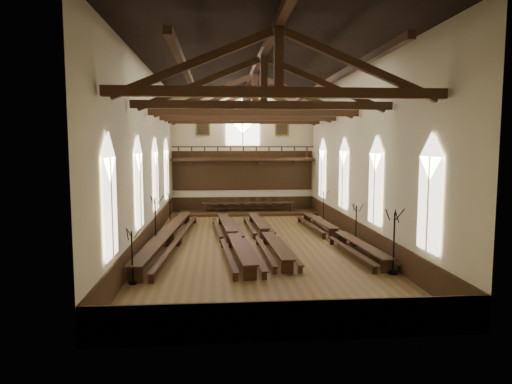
{
  "coord_description": "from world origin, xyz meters",
  "views": [
    {
      "loc": [
        -2.03,
        -25.51,
        5.66
      ],
      "look_at": [
        0.18,
        1.5,
        2.82
      ],
      "focal_mm": 32.0,
      "sensor_mm": 36.0,
      "label": 1
    }
  ],
  "objects_px": {
    "refectory_row_c": "(266,233)",
    "candelabrum_left_near": "(132,267)",
    "dais": "(248,212)",
    "candelabrum_right_mid": "(356,233)",
    "candelabrum_left_far": "(170,213)",
    "refectory_row_a": "(167,235)",
    "refectory_row_b": "(232,236)",
    "refectory_row_d": "(337,233)",
    "candelabrum_left_mid": "(156,231)",
    "candelabrum_right_far": "(324,213)",
    "candelabrum_right_near": "(393,254)",
    "high_table": "(248,204)"
  },
  "relations": [
    {
      "from": "high_table",
      "to": "candelabrum_left_near",
      "type": "bearing_deg",
      "value": -107.71
    },
    {
      "from": "dais",
      "to": "candelabrum_right_mid",
      "type": "bearing_deg",
      "value": -67.44
    },
    {
      "from": "candelabrum_left_mid",
      "to": "candelabrum_right_far",
      "type": "bearing_deg",
      "value": 32.38
    },
    {
      "from": "refectory_row_a",
      "to": "candelabrum_right_mid",
      "type": "bearing_deg",
      "value": -5.94
    },
    {
      "from": "refectory_row_d",
      "to": "high_table",
      "type": "bearing_deg",
      "value": 111.65
    },
    {
      "from": "dais",
      "to": "candelabrum_right_mid",
      "type": "relative_size",
      "value": 4.75
    },
    {
      "from": "dais",
      "to": "candelabrum_left_near",
      "type": "relative_size",
      "value": 4.93
    },
    {
      "from": "candelabrum_left_near",
      "to": "candelabrum_right_far",
      "type": "xyz_separation_m",
      "value": [
        11.1,
        13.94,
        0.01
      ]
    },
    {
      "from": "candelabrum_left_near",
      "to": "candelabrum_left_mid",
      "type": "xyz_separation_m",
      "value": [
        0.0,
        6.9,
        0.17
      ]
    },
    {
      "from": "refectory_row_b",
      "to": "refectory_row_c",
      "type": "xyz_separation_m",
      "value": [
        1.97,
        0.7,
        -0.03
      ]
    },
    {
      "from": "refectory_row_b",
      "to": "candelabrum_left_near",
      "type": "distance_m",
      "value": 8.12
    },
    {
      "from": "refectory_row_b",
      "to": "candelabrum_right_far",
      "type": "relative_size",
      "value": 6.13
    },
    {
      "from": "candelabrum_left_near",
      "to": "candelabrum_left_far",
      "type": "height_order",
      "value": "candelabrum_left_near"
    },
    {
      "from": "refectory_row_a",
      "to": "candelabrum_left_near",
      "type": "height_order",
      "value": "candelabrum_left_near"
    },
    {
      "from": "candelabrum_right_mid",
      "to": "refectory_row_a",
      "type": "bearing_deg",
      "value": 174.06
    },
    {
      "from": "refectory_row_c",
      "to": "refectory_row_d",
      "type": "relative_size",
      "value": 0.99
    },
    {
      "from": "refectory_row_a",
      "to": "refectory_row_d",
      "type": "xyz_separation_m",
      "value": [
        9.76,
        0.17,
        -0.07
      ]
    },
    {
      "from": "candelabrum_right_far",
      "to": "candelabrum_right_near",
      "type": "bearing_deg",
      "value": -90.0
    },
    {
      "from": "refectory_row_d",
      "to": "candelabrum_right_far",
      "type": "distance_m",
      "value": 6.65
    },
    {
      "from": "refectory_row_a",
      "to": "refectory_row_b",
      "type": "height_order",
      "value": "refectory_row_a"
    },
    {
      "from": "refectory_row_b",
      "to": "refectory_row_d",
      "type": "height_order",
      "value": "refectory_row_b"
    },
    {
      "from": "refectory_row_d",
      "to": "refectory_row_a",
      "type": "bearing_deg",
      "value": -179.03
    },
    {
      "from": "candelabrum_left_far",
      "to": "candelabrum_right_near",
      "type": "bearing_deg",
      "value": -51.34
    },
    {
      "from": "refectory_row_c",
      "to": "candelabrum_left_near",
      "type": "bearing_deg",
      "value": -129.27
    },
    {
      "from": "refectory_row_b",
      "to": "candelabrum_left_mid",
      "type": "height_order",
      "value": "candelabrum_left_mid"
    },
    {
      "from": "refectory_row_a",
      "to": "candelabrum_left_mid",
      "type": "distance_m",
      "value": 0.73
    },
    {
      "from": "refectory_row_a",
      "to": "candelabrum_left_near",
      "type": "distance_m",
      "value": 7.19
    },
    {
      "from": "refectory_row_b",
      "to": "candelabrum_left_far",
      "type": "relative_size",
      "value": 6.19
    },
    {
      "from": "refectory_row_c",
      "to": "candelabrum_left_mid",
      "type": "bearing_deg",
      "value": -173.46
    },
    {
      "from": "candelabrum_left_far",
      "to": "candelabrum_right_far",
      "type": "xyz_separation_m",
      "value": [
        11.1,
        -0.51,
        0.01
      ]
    },
    {
      "from": "candelabrum_right_mid",
      "to": "candelabrum_right_far",
      "type": "xyz_separation_m",
      "value": [
        0.0,
        7.87,
        -0.02
      ]
    },
    {
      "from": "refectory_row_c",
      "to": "refectory_row_b",
      "type": "bearing_deg",
      "value": -160.32
    },
    {
      "from": "candelabrum_right_far",
      "to": "candelabrum_right_mid",
      "type": "bearing_deg",
      "value": -90.0
    },
    {
      "from": "refectory_row_a",
      "to": "dais",
      "type": "relative_size",
      "value": 1.31
    },
    {
      "from": "refectory_row_a",
      "to": "candelabrum_right_mid",
      "type": "relative_size",
      "value": 6.21
    },
    {
      "from": "candelabrum_left_mid",
      "to": "candelabrum_left_far",
      "type": "distance_m",
      "value": 7.55
    },
    {
      "from": "refectory_row_c",
      "to": "candelabrum_right_mid",
      "type": "relative_size",
      "value": 5.78
    },
    {
      "from": "refectory_row_a",
      "to": "refectory_row_d",
      "type": "relative_size",
      "value": 1.07
    },
    {
      "from": "refectory_row_c",
      "to": "candelabrum_right_far",
      "type": "bearing_deg",
      "value": 52.38
    },
    {
      "from": "candelabrum_right_far",
      "to": "candelabrum_left_far",
      "type": "bearing_deg",
      "value": 177.38
    },
    {
      "from": "refectory_row_d",
      "to": "high_table",
      "type": "relative_size",
      "value": 1.83
    },
    {
      "from": "dais",
      "to": "candelabrum_left_mid",
      "type": "xyz_separation_m",
      "value": [
        -5.92,
        -11.64,
        0.77
      ]
    },
    {
      "from": "candelabrum_left_far",
      "to": "candelabrum_right_mid",
      "type": "bearing_deg",
      "value": -37.03
    },
    {
      "from": "refectory_row_a",
      "to": "candelabrum_left_mid",
      "type": "relative_size",
      "value": 5.19
    },
    {
      "from": "candelabrum_left_far",
      "to": "dais",
      "type": "bearing_deg",
      "value": 34.67
    },
    {
      "from": "refectory_row_b",
      "to": "dais",
      "type": "distance_m",
      "value": 11.76
    },
    {
      "from": "high_table",
      "to": "candelabrum_right_far",
      "type": "height_order",
      "value": "candelabrum_right_far"
    },
    {
      "from": "refectory_row_a",
      "to": "refectory_row_b",
      "type": "relative_size",
      "value": 1.04
    },
    {
      "from": "candelabrum_left_far",
      "to": "candelabrum_right_mid",
      "type": "xyz_separation_m",
      "value": [
        11.1,
        -8.37,
        0.03
      ]
    },
    {
      "from": "refectory_row_d",
      "to": "candelabrum_left_mid",
      "type": "distance_m",
      "value": 10.39
    }
  ]
}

